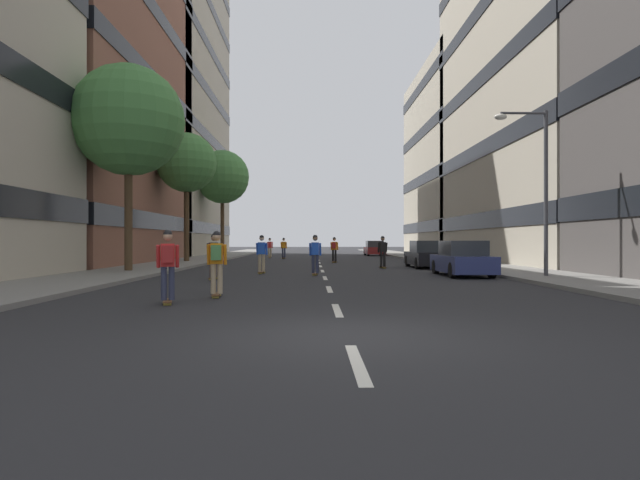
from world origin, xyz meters
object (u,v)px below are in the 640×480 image
(street_tree_far, at_px, (129,121))
(skater_1, at_px, (334,248))
(street_tree_near, at_px, (222,177))
(skater_7, at_px, (262,252))
(streetlamp_right, at_px, (537,174))
(street_tree_mid, at_px, (187,163))
(skater_8, at_px, (383,250))
(skater_4, at_px, (213,254))
(skater_6, at_px, (315,253))
(parked_car_near, at_px, (374,249))
(skater_5, at_px, (217,259))
(parked_car_far, at_px, (462,260))
(skater_0, at_px, (168,262))
(skater_2, at_px, (284,247))
(skater_3, at_px, (270,247))
(parked_car_mid, at_px, (427,255))

(street_tree_far, distance_m, skater_1, 16.69)
(street_tree_near, relative_size, skater_7, 5.66)
(streetlamp_right, height_order, skater_7, streetlamp_right)
(street_tree_mid, xyz_separation_m, street_tree_far, (-0.00, -11.55, 0.29))
(street_tree_near, height_order, skater_8, street_tree_near)
(streetlamp_right, height_order, skater_4, streetlamp_right)
(skater_4, distance_m, skater_6, 4.78)
(parked_car_near, height_order, skater_1, skater_1)
(skater_5, bearing_deg, street_tree_mid, 105.08)
(skater_6, xyz_separation_m, skater_8, (3.76, 5.77, 0.00))
(parked_car_far, relative_size, street_tree_far, 0.46)
(skater_0, bearing_deg, skater_8, 65.83)
(skater_8, bearing_deg, skater_2, 111.28)
(streetlamp_right, distance_m, skater_3, 29.60)
(parked_car_far, relative_size, skater_0, 2.47)
(parked_car_mid, relative_size, street_tree_far, 0.46)
(parked_car_mid, bearing_deg, parked_car_far, -90.00)
(parked_car_near, height_order, skater_5, skater_5)
(skater_2, bearing_deg, parked_car_mid, -60.36)
(skater_2, height_order, skater_7, same)
(skater_0, height_order, skater_2, same)
(street_tree_near, distance_m, skater_3, 9.03)
(skater_3, xyz_separation_m, skater_6, (3.85, -24.01, 0.00))
(parked_car_near, relative_size, skater_7, 2.47)
(streetlamp_right, relative_size, skater_6, 3.65)
(skater_1, bearing_deg, skater_0, -101.85)
(parked_car_mid, bearing_deg, skater_4, -138.90)
(street_tree_far, distance_m, skater_7, 8.75)
(street_tree_far, xyz_separation_m, skater_4, (4.70, -4.15, -6.10))
(skater_3, height_order, skater_4, same)
(streetlamp_right, distance_m, skater_0, 15.02)
(street_tree_far, bearing_deg, skater_2, 73.11)
(parked_car_far, bearing_deg, parked_car_near, 90.00)
(skater_4, bearing_deg, street_tree_mid, 106.68)
(street_tree_far, relative_size, skater_4, 5.38)
(skater_0, distance_m, skater_1, 24.47)
(parked_car_near, bearing_deg, skater_7, -106.35)
(parked_car_far, xyz_separation_m, skater_6, (-6.32, 0.63, 0.29))
(skater_1, relative_size, skater_6, 1.00)
(skater_1, bearing_deg, streetlamp_right, -65.42)
(street_tree_mid, bearing_deg, parked_car_mid, -24.08)
(street_tree_mid, height_order, skater_7, street_tree_mid)
(parked_car_far, height_order, street_tree_mid, street_tree_mid)
(skater_4, xyz_separation_m, skater_8, (7.75, 8.41, -0.03))
(parked_car_mid, relative_size, skater_0, 2.47)
(skater_4, height_order, skater_7, same)
(parked_car_mid, relative_size, skater_5, 2.47)
(parked_car_far, bearing_deg, street_tree_far, 171.85)
(parked_car_far, bearing_deg, skater_1, 109.36)
(street_tree_mid, height_order, skater_4, street_tree_mid)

